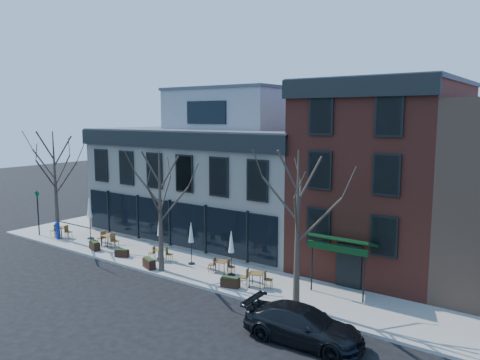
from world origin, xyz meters
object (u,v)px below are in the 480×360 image
Objects in this scene: parked_sedan at (303,325)px; cafe_set_0 at (61,231)px; call_box at (57,230)px; umbrella_0 at (89,210)px.

parked_sedan is 2.69× the size of cafe_set_0.
umbrella_0 is (1.86, 1.50, 1.45)m from call_box.
cafe_set_0 is 2.87m from umbrella_0.
cafe_set_0 is at bearing 77.70° from parked_sedan.
umbrella_0 is (-20.22, 4.69, 1.59)m from parked_sedan.
parked_sedan reaches higher than cafe_set_0.
call_box is at bearing 78.75° from parked_sedan.
umbrella_0 reaches higher than parked_sedan.
call_box is 2.79m from umbrella_0.
call_box reaches higher than parked_sedan.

